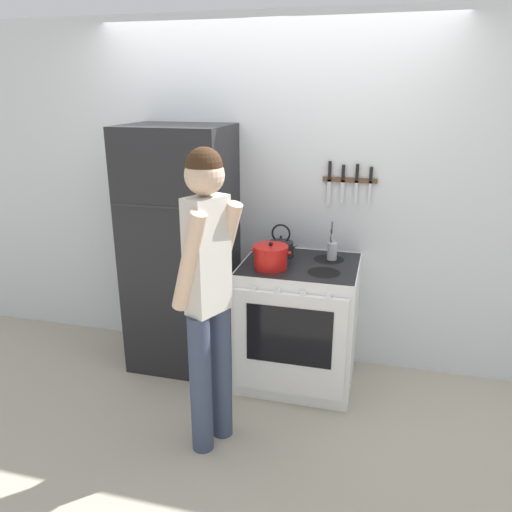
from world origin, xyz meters
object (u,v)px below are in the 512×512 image
object	(u,v)px
stove_range	(298,323)
dutch_oven_pot	(271,257)
utensil_jar	(332,250)
tea_kettle	(281,246)
refrigerator	(181,251)
person	(208,287)

from	to	relation	value
stove_range	dutch_oven_pot	world-z (taller)	dutch_oven_pot
utensil_jar	stove_range	bearing A→B (deg)	-139.35
stove_range	dutch_oven_pot	bearing A→B (deg)	-148.71
stove_range	tea_kettle	bearing A→B (deg)	135.48
stove_range	dutch_oven_pot	size ratio (longest dim) A/B	3.25
utensil_jar	tea_kettle	bearing A→B (deg)	-178.77
refrigerator	dutch_oven_pot	xyz separation A→B (m)	(0.72, -0.18, 0.07)
refrigerator	utensil_jar	world-z (taller)	refrigerator
refrigerator	person	distance (m)	1.01
dutch_oven_pot	tea_kettle	bearing A→B (deg)	87.08
refrigerator	stove_range	world-z (taller)	refrigerator
stove_range	utensil_jar	distance (m)	0.58
dutch_oven_pot	person	world-z (taller)	person
refrigerator	tea_kettle	xyz separation A→B (m)	(0.73, 0.10, 0.07)
stove_range	dutch_oven_pot	xyz separation A→B (m)	(-0.18, -0.11, 0.52)
stove_range	refrigerator	bearing A→B (deg)	175.72
refrigerator	utensil_jar	size ratio (longest dim) A/B	6.72
stove_range	tea_kettle	size ratio (longest dim) A/B	3.83
tea_kettle	utensil_jar	bearing A→B (deg)	1.23
dutch_oven_pot	person	xyz separation A→B (m)	(-0.20, -0.68, 0.03)
refrigerator	stove_range	distance (m)	1.01
utensil_jar	person	bearing A→B (deg)	-120.77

